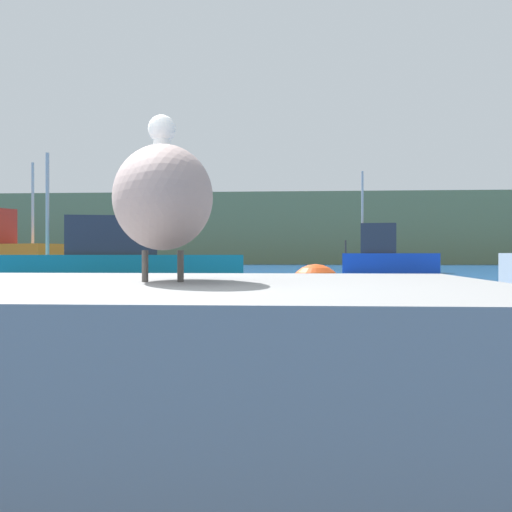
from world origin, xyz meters
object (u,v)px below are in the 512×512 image
Objects in this scene: fishing_boat_teal at (118,259)px; mooring_buoy at (316,292)px; pelican at (163,197)px; fishing_boat_blue at (387,255)px.

mooring_buoy is at bearing 102.89° from fishing_boat_teal.
pelican is 18.86m from fishing_boat_teal.
fishing_boat_teal reaches higher than mooring_buoy.
fishing_boat_blue is at bearing -22.43° from pelican.
pelican is 0.25× the size of fishing_boat_blue.
fishing_boat_teal is at bearing 59.36° from fishing_boat_blue.
pelican reaches higher than mooring_buoy.
fishing_boat_blue is 16.52m from fishing_boat_teal.
fishing_boat_blue is at bearing -144.95° from fishing_boat_teal.
fishing_boat_blue is 24.86m from mooring_buoy.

